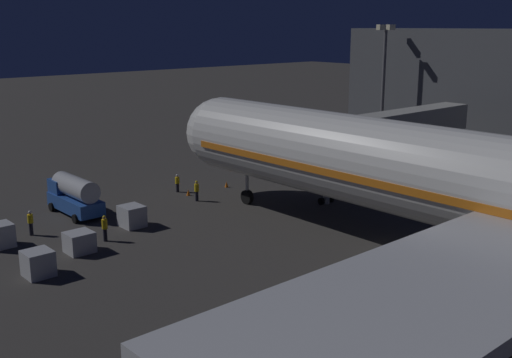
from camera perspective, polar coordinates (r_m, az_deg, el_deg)
name	(u,v)px	position (r m, az deg, el deg)	size (l,w,h in m)	color
ground_plane	(414,257)	(42.49, 14.27, -6.92)	(320.00, 320.00, 0.00)	#383533
jet_bridge	(379,129)	(57.50, 11.23, 4.55)	(22.46, 3.40, 7.23)	#9E9E99
apron_floodlight_mast	(384,79)	(73.73, 11.61, 8.99)	(2.90, 0.50, 14.87)	#59595E
fuel_tanker	(74,194)	(51.92, -16.34, -1.34)	(2.46, 6.08, 3.15)	#234C9E
baggage_container_near_belt	(79,242)	(43.42, -15.88, -5.59)	(1.73, 1.63, 1.40)	#B7BABF
baggage_container_mid_row	(132,216)	(47.87, -11.30, -3.36)	(1.60, 1.79, 1.62)	#B7BABF
baggage_container_far_row	(38,263)	(40.17, -19.34, -7.31)	(1.63, 1.66, 1.60)	#B7BABF
ground_crew_near_nose_gear	(197,190)	(53.86, -5.46, -0.99)	(0.40, 0.40, 1.81)	black
ground_crew_by_belt_loader	(177,182)	(56.98, -7.21, -0.30)	(0.40, 0.40, 1.67)	black
ground_crew_marshaller_fwd	(105,227)	(45.01, -13.69, -4.29)	(0.40, 0.40, 1.89)	black
ground_crew_under_port_wing	(31,222)	(47.79, -19.96, -3.70)	(0.40, 0.40, 1.85)	black
traffic_cone_nose_port	(227,184)	(58.44, -2.72, -0.49)	(0.36, 0.36, 0.55)	orange
traffic_cone_nose_starboard	(188,192)	(55.87, -6.22, -1.24)	(0.36, 0.36, 0.55)	orange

